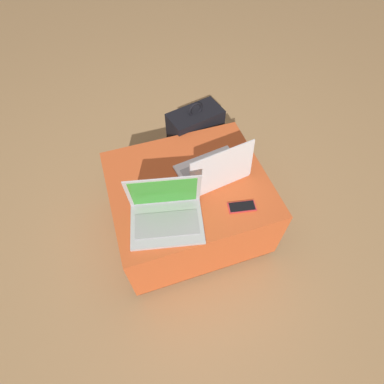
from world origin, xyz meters
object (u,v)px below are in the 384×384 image
(laptop_far, at_px, (215,170))
(cell_phone, at_px, (242,207))
(laptop_near, at_px, (166,213))
(backpack, at_px, (194,141))

(laptop_far, xyz_separation_m, cell_phone, (0.06, -0.23, -0.05))
(laptop_near, height_order, cell_phone, laptop_near)
(laptop_far, distance_m, cell_phone, 0.25)
(laptop_far, relative_size, backpack, 0.67)
(laptop_near, xyz_separation_m, backpack, (0.37, 0.67, -0.27))
(laptop_near, height_order, laptop_far, laptop_near)
(cell_phone, height_order, backpack, backpack)
(laptop_far, bearing_deg, backpack, -104.49)
(backpack, bearing_deg, cell_phone, 77.87)
(laptop_near, distance_m, cell_phone, 0.39)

